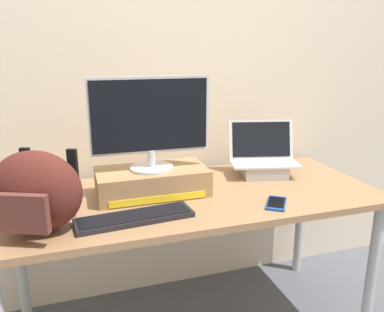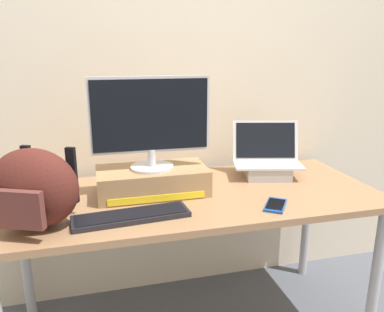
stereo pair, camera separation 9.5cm
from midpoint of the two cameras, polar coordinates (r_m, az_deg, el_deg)
name	(u,v)px [view 2 (the right image)]	position (r m, az deg, el deg)	size (l,w,h in m)	color
back_wall	(170,62)	(2.11, -1.94, 13.62)	(7.00, 0.10, 2.60)	beige
desk	(192,208)	(1.81, 1.51, -7.70)	(1.72, 0.73, 0.73)	#99704C
toner_box_yellow	(152,181)	(1.78, -4.35, -3.64)	(0.50, 0.26, 0.12)	#9E7A51
desktop_monitor	(151,121)	(1.71, -4.53, 5.08)	(0.53, 0.19, 0.41)	silver
open_laptop	(267,165)	(2.06, 12.25, -1.28)	(0.38, 0.29, 0.28)	#ADADB2
external_keyboard	(131,216)	(1.54, -7.18, -8.79)	(0.47, 0.17, 0.02)	black
messenger_backpack	(34,189)	(1.52, -20.68, -4.55)	(0.40, 0.34, 0.30)	#4C1E19
coffee_mug	(60,189)	(1.80, -17.47, -4.61)	(0.13, 0.09, 0.09)	#2D4C93
cell_phone	(275,205)	(1.69, 13.79, -7.06)	(0.15, 0.17, 0.01)	#19479E
plush_toy	(18,183)	(1.91, -22.99, -3.64)	(0.11, 0.11, 0.11)	gold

